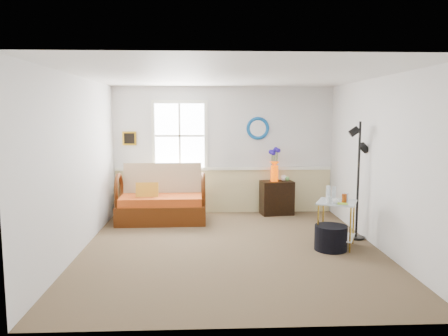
{
  "coord_description": "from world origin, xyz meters",
  "views": [
    {
      "loc": [
        -0.39,
        -6.46,
        2.05
      ],
      "look_at": [
        -0.09,
        0.4,
        1.19
      ],
      "focal_mm": 35.0,
      "sensor_mm": 36.0,
      "label": 1
    }
  ],
  "objects_px": {
    "lamp_stand": "(133,202)",
    "floor_lamp": "(358,181)",
    "ottoman": "(331,238)",
    "side_table": "(336,224)",
    "cabinet": "(277,198)",
    "loveseat": "(161,194)"
  },
  "relations": [
    {
      "from": "loveseat",
      "to": "lamp_stand",
      "type": "bearing_deg",
      "value": 138.35
    },
    {
      "from": "cabinet",
      "to": "ottoman",
      "type": "xyz_separation_m",
      "value": [
        0.43,
        -2.39,
        -0.15
      ]
    },
    {
      "from": "lamp_stand",
      "to": "cabinet",
      "type": "xyz_separation_m",
      "value": [
        2.93,
        -0.03,
        0.06
      ]
    },
    {
      "from": "lamp_stand",
      "to": "floor_lamp",
      "type": "relative_size",
      "value": 0.29
    },
    {
      "from": "cabinet",
      "to": "ottoman",
      "type": "height_order",
      "value": "cabinet"
    },
    {
      "from": "floor_lamp",
      "to": "ottoman",
      "type": "distance_m",
      "value": 1.14
    },
    {
      "from": "cabinet",
      "to": "side_table",
      "type": "distance_m",
      "value": 2.29
    },
    {
      "from": "cabinet",
      "to": "side_table",
      "type": "xyz_separation_m",
      "value": [
        0.56,
        -2.22,
        0.01
      ]
    },
    {
      "from": "ottoman",
      "to": "cabinet",
      "type": "bearing_deg",
      "value": 100.16
    },
    {
      "from": "lamp_stand",
      "to": "side_table",
      "type": "distance_m",
      "value": 4.15
    },
    {
      "from": "cabinet",
      "to": "floor_lamp",
      "type": "bearing_deg",
      "value": -67.9
    },
    {
      "from": "side_table",
      "to": "floor_lamp",
      "type": "height_order",
      "value": "floor_lamp"
    },
    {
      "from": "side_table",
      "to": "floor_lamp",
      "type": "relative_size",
      "value": 0.37
    },
    {
      "from": "floor_lamp",
      "to": "ottoman",
      "type": "bearing_deg",
      "value": -129.96
    },
    {
      "from": "ottoman",
      "to": "lamp_stand",
      "type": "bearing_deg",
      "value": 144.12
    },
    {
      "from": "cabinet",
      "to": "side_table",
      "type": "relative_size",
      "value": 0.96
    },
    {
      "from": "loveseat",
      "to": "cabinet",
      "type": "distance_m",
      "value": 2.36
    },
    {
      "from": "side_table",
      "to": "lamp_stand",
      "type": "bearing_deg",
      "value": 147.03
    },
    {
      "from": "side_table",
      "to": "ottoman",
      "type": "distance_m",
      "value": 0.27
    },
    {
      "from": "cabinet",
      "to": "ottoman",
      "type": "relative_size",
      "value": 1.4
    },
    {
      "from": "lamp_stand",
      "to": "floor_lamp",
      "type": "bearing_deg",
      "value": -25.05
    },
    {
      "from": "lamp_stand",
      "to": "cabinet",
      "type": "height_order",
      "value": "cabinet"
    }
  ]
}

